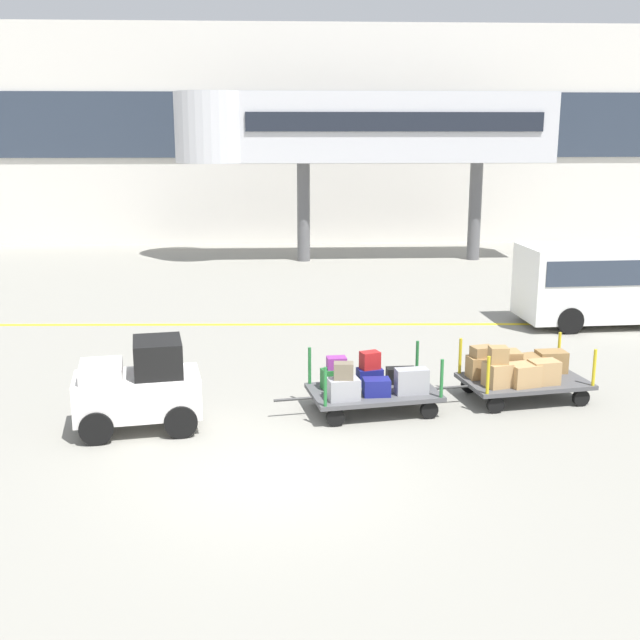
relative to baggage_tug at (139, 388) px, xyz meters
The scene contains 8 objects.
ground_plane 3.09m from the baggage_tug, 40.42° to the right, with size 120.00×120.00×0.00m, color gray.
apron_lead_line 7.80m from the baggage_tug, 74.52° to the left, with size 21.33×0.20×0.01m, color yellow.
terminal_building 24.48m from the baggage_tug, 84.58° to the left, with size 48.56×2.51×9.55m.
jet_bridge 19.25m from the baggage_tug, 74.21° to the left, with size 14.39×3.00×6.43m.
baggage_tug is the anchor object (origin of this frame).
baggage_cart_lead 4.11m from the baggage_tug, ahead, with size 3.08×1.77×1.10m.
baggage_cart_middle 7.06m from the baggage_tug, 10.10° to the left, with size 3.08×1.77×1.16m.
shuttle_van 13.24m from the baggage_tug, 32.48° to the left, with size 4.90×2.19×2.10m.
Camera 1 is at (0.14, -11.09, 5.03)m, focal length 44.61 mm.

